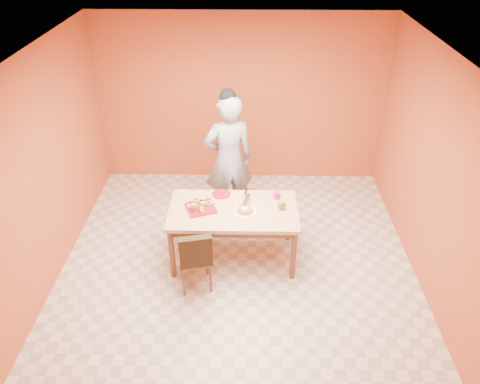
{
  "coord_description": "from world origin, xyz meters",
  "views": [
    {
      "loc": [
        0.12,
        -4.45,
        4.03
      ],
      "look_at": [
        0.03,
        0.3,
        1.04
      ],
      "focal_mm": 35.0,
      "sensor_mm": 36.0,
      "label": 1
    }
  ],
  "objects_px": {
    "dining_chair": "(195,257)",
    "pastry_platter": "(201,208)",
    "checker_tin": "(277,196)",
    "dining_table": "(233,215)",
    "egg_ornament": "(282,205)",
    "person": "(229,160)",
    "sponge_cake": "(245,210)",
    "magenta_glass": "(276,195)",
    "red_dinner_plate": "(222,194)"
  },
  "relations": [
    {
      "from": "red_dinner_plate",
      "to": "checker_tin",
      "type": "height_order",
      "value": "checker_tin"
    },
    {
      "from": "dining_table",
      "to": "checker_tin",
      "type": "bearing_deg",
      "value": 28.56
    },
    {
      "from": "dining_table",
      "to": "pastry_platter",
      "type": "relative_size",
      "value": 4.73
    },
    {
      "from": "red_dinner_plate",
      "to": "sponge_cake",
      "type": "relative_size",
      "value": 1.22
    },
    {
      "from": "magenta_glass",
      "to": "pastry_platter",
      "type": "bearing_deg",
      "value": -165.43
    },
    {
      "from": "sponge_cake",
      "to": "pastry_platter",
      "type": "bearing_deg",
      "value": 172.82
    },
    {
      "from": "dining_chair",
      "to": "pastry_platter",
      "type": "bearing_deg",
      "value": 73.74
    },
    {
      "from": "dining_table",
      "to": "dining_chair",
      "type": "bearing_deg",
      "value": -128.66
    },
    {
      "from": "checker_tin",
      "to": "pastry_platter",
      "type": "bearing_deg",
      "value": -162.79
    },
    {
      "from": "person",
      "to": "pastry_platter",
      "type": "height_order",
      "value": "person"
    },
    {
      "from": "dining_table",
      "to": "checker_tin",
      "type": "relative_size",
      "value": 16.58
    },
    {
      "from": "dining_table",
      "to": "person",
      "type": "xyz_separation_m",
      "value": [
        -0.09,
        0.94,
        0.28
      ]
    },
    {
      "from": "person",
      "to": "sponge_cake",
      "type": "height_order",
      "value": "person"
    },
    {
      "from": "dining_table",
      "to": "egg_ornament",
      "type": "bearing_deg",
      "value": 1.05
    },
    {
      "from": "dining_table",
      "to": "red_dinner_plate",
      "type": "xyz_separation_m",
      "value": [
        -0.16,
        0.33,
        0.1
      ]
    },
    {
      "from": "red_dinner_plate",
      "to": "magenta_glass",
      "type": "xyz_separation_m",
      "value": [
        0.71,
        -0.08,
        0.05
      ]
    },
    {
      "from": "person",
      "to": "dining_chair",
      "type": "bearing_deg",
      "value": 60.5
    },
    {
      "from": "dining_table",
      "to": "checker_tin",
      "type": "height_order",
      "value": "checker_tin"
    },
    {
      "from": "pastry_platter",
      "to": "egg_ornament",
      "type": "bearing_deg",
      "value": 0.33
    },
    {
      "from": "pastry_platter",
      "to": "checker_tin",
      "type": "bearing_deg",
      "value": 17.21
    },
    {
      "from": "dining_chair",
      "to": "checker_tin",
      "type": "distance_m",
      "value": 1.35
    },
    {
      "from": "dining_chair",
      "to": "magenta_glass",
      "type": "height_order",
      "value": "magenta_glass"
    },
    {
      "from": "magenta_glass",
      "to": "sponge_cake",
      "type": "bearing_deg",
      "value": -141.48
    },
    {
      "from": "checker_tin",
      "to": "egg_ornament",
      "type": "bearing_deg",
      "value": -81.5
    },
    {
      "from": "dining_chair",
      "to": "pastry_platter",
      "type": "xyz_separation_m",
      "value": [
        0.04,
        0.56,
        0.32
      ]
    },
    {
      "from": "person",
      "to": "dining_table",
      "type": "bearing_deg",
      "value": 79.33
    },
    {
      "from": "dining_chair",
      "to": "sponge_cake",
      "type": "height_order",
      "value": "dining_chair"
    },
    {
      "from": "red_dinner_plate",
      "to": "checker_tin",
      "type": "bearing_deg",
      "value": -2.63
    },
    {
      "from": "dining_chair",
      "to": "person",
      "type": "height_order",
      "value": "person"
    },
    {
      "from": "pastry_platter",
      "to": "egg_ornament",
      "type": "height_order",
      "value": "egg_ornament"
    },
    {
      "from": "red_dinner_plate",
      "to": "magenta_glass",
      "type": "distance_m",
      "value": 0.71
    },
    {
      "from": "pastry_platter",
      "to": "magenta_glass",
      "type": "bearing_deg",
      "value": 14.57
    },
    {
      "from": "dining_table",
      "to": "egg_ornament",
      "type": "xyz_separation_m",
      "value": [
        0.6,
        0.01,
        0.16
      ]
    },
    {
      "from": "checker_tin",
      "to": "magenta_glass",
      "type": "bearing_deg",
      "value": -103.66
    },
    {
      "from": "person",
      "to": "magenta_glass",
      "type": "height_order",
      "value": "person"
    },
    {
      "from": "dining_table",
      "to": "red_dinner_plate",
      "type": "relative_size",
      "value": 6.7
    },
    {
      "from": "dining_chair",
      "to": "dining_table",
      "type": "bearing_deg",
      "value": 39.04
    },
    {
      "from": "dining_table",
      "to": "sponge_cake",
      "type": "xyz_separation_m",
      "value": [
        0.15,
        -0.06,
        0.13
      ]
    },
    {
      "from": "dining_chair",
      "to": "person",
      "type": "relative_size",
      "value": 0.45
    },
    {
      "from": "dining_chair",
      "to": "red_dinner_plate",
      "type": "height_order",
      "value": "dining_chair"
    },
    {
      "from": "sponge_cake",
      "to": "egg_ornament",
      "type": "distance_m",
      "value": 0.46
    },
    {
      "from": "egg_ornament",
      "to": "magenta_glass",
      "type": "relative_size",
      "value": 1.17
    },
    {
      "from": "magenta_glass",
      "to": "red_dinner_plate",
      "type": "bearing_deg",
      "value": 173.23
    },
    {
      "from": "sponge_cake",
      "to": "person",
      "type": "bearing_deg",
      "value": 103.47
    },
    {
      "from": "dining_table",
      "to": "checker_tin",
      "type": "distance_m",
      "value": 0.64
    },
    {
      "from": "person",
      "to": "red_dinner_plate",
      "type": "height_order",
      "value": "person"
    },
    {
      "from": "dining_chair",
      "to": "pastry_platter",
      "type": "distance_m",
      "value": 0.65
    },
    {
      "from": "dining_table",
      "to": "magenta_glass",
      "type": "distance_m",
      "value": 0.62
    },
    {
      "from": "red_dinner_plate",
      "to": "sponge_cake",
      "type": "height_order",
      "value": "sponge_cake"
    },
    {
      "from": "dining_table",
      "to": "checker_tin",
      "type": "xyz_separation_m",
      "value": [
        0.55,
        0.3,
        0.11
      ]
    }
  ]
}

